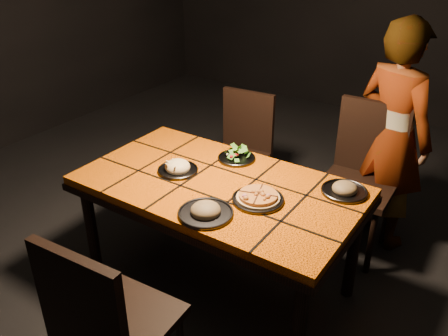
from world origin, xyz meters
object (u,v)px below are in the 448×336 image
Objects in this scene: dining_table at (219,194)px; chair_near at (105,320)px; plate_pasta at (178,168)px; chair_far_right at (363,169)px; chair_far_left at (242,145)px; diner at (392,137)px; plate_pizza at (258,198)px.

dining_table is 1.62× the size of chair_near.
chair_near is 4.14× the size of plate_pasta.
dining_table is 1.07m from chair_far_right.
chair_near is 1.06m from plate_pasta.
chair_near is (0.09, -0.99, -0.10)m from dining_table.
chair_far_left is (-0.40, 0.90, -0.13)m from dining_table.
diner is 1.46m from plate_pasta.
diner is (0.57, 2.08, 0.22)m from chair_near.
plate_pizza reaches higher than dining_table.
chair_far_left is at bearing 33.52° from diner.
chair_far_left reaches higher than dining_table.
dining_table is 0.99m from chair_far_left.
dining_table is 1.73× the size of chair_far_left.
plate_pizza is (-0.26, -0.97, 0.17)m from chair_far_right.
plate_pizza is at bearing -105.22° from chair_near.
plate_pasta reaches higher than dining_table.
chair_near is 0.96× the size of chair_far_right.
plate_pizza is (-0.38, -1.14, -0.03)m from diner.
diner is at bearing 49.84° from plate_pasta.
chair_near is 1.07× the size of chair_far_left.
dining_table is at bearing -122.81° from chair_far_right.
dining_table is at bearing 5.01° from plate_pasta.
dining_table is 1.00m from chair_near.
plate_pasta is at bearing -87.66° from chair_far_left.
diner reaches higher than chair_far_right.
diner reaches higher than plate_pasta.
plate_pizza is at bearing -107.17° from chair_far_right.
plate_pasta is at bearing 72.96° from diner.
chair_far_right is at bearing 74.71° from plate_pizza.
chair_far_left is 3.88× the size of plate_pasta.
diner is 1.20m from plate_pizza.
plate_pizza is at bearing -2.12° from plate_pasta.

